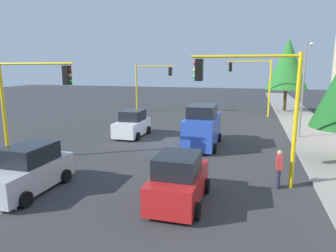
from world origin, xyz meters
TOP-DOWN VIEW (x-y plane):
  - ground_plane at (0.00, 0.00)m, footprint 120.00×120.00m
  - sidewalk_kerb at (-5.00, 10.50)m, footprint 80.00×4.00m
  - traffic_signal_far_right at (-14.00, -5.67)m, footprint 0.36×4.59m
  - traffic_signal_near_left at (6.00, 5.71)m, footprint 0.36×4.59m
  - traffic_signal_near_right at (6.00, -5.67)m, footprint 0.36×4.59m
  - traffic_signal_far_left at (-14.00, 5.74)m, footprint 0.36×4.59m
  - street_lamp_curbside at (-3.61, 9.20)m, footprint 2.15×0.28m
  - tree_roadside_far at (-18.00, 9.50)m, footprint 4.65×4.65m
  - delivery_van_blue at (0.03, 2.64)m, footprint 4.80×2.22m
  - car_silver at (9.35, -3.25)m, footprint 4.13×2.06m
  - car_red at (8.76, 3.12)m, footprint 3.76×2.07m
  - car_white at (-1.50, -2.99)m, footprint 3.78×2.04m
  - pedestrian_crossing at (6.19, 6.95)m, footprint 0.40×0.24m

SIDE VIEW (x-z plane):
  - ground_plane at x=0.00m, z-range 0.00..0.00m
  - sidewalk_kerb at x=-5.00m, z-range 0.00..0.15m
  - car_white at x=-1.50m, z-range -0.09..1.88m
  - car_red at x=8.76m, z-range -0.09..1.88m
  - car_silver at x=9.35m, z-range -0.09..1.89m
  - pedestrian_crossing at x=6.19m, z-range 0.06..1.76m
  - delivery_van_blue at x=0.03m, z-range -0.11..2.67m
  - traffic_signal_far_right at x=-14.00m, z-range 1.15..6.63m
  - traffic_signal_near_right at x=6.00m, z-range 1.15..6.67m
  - traffic_signal_near_left at x=6.00m, z-range 1.20..6.98m
  - traffic_signal_far_left at x=-14.00m, z-range 1.22..7.19m
  - street_lamp_curbside at x=-3.61m, z-range 0.85..7.85m
  - tree_roadside_far at x=-18.00m, z-range 1.34..9.86m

